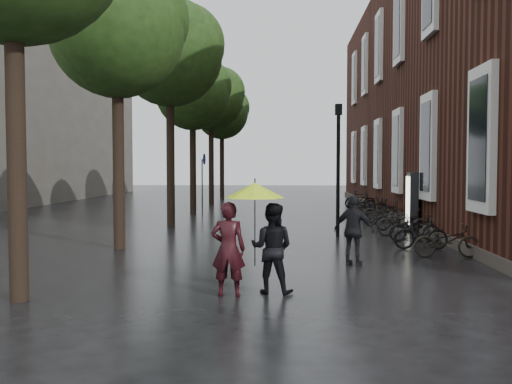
# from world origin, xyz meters

# --- Properties ---
(ground) EXTENTS (120.00, 120.00, 0.00)m
(ground) POSITION_xyz_m (0.00, 0.00, 0.00)
(ground) COLOR black
(brick_building) EXTENTS (10.20, 33.20, 12.00)m
(brick_building) POSITION_xyz_m (10.47, 19.46, 5.99)
(brick_building) COLOR #38160F
(brick_building) RESTS_ON ground
(street_trees) EXTENTS (4.33, 34.03, 8.91)m
(street_trees) POSITION_xyz_m (-3.99, 15.91, 6.34)
(street_trees) COLOR black
(street_trees) RESTS_ON ground
(person_burgundy) EXTENTS (0.63, 0.42, 1.71)m
(person_burgundy) POSITION_xyz_m (-0.40, 1.55, 0.86)
(person_burgundy) COLOR black
(person_burgundy) RESTS_ON ground
(person_black) EXTENTS (0.92, 0.79, 1.67)m
(person_black) POSITION_xyz_m (0.38, 1.83, 0.83)
(person_black) COLOR black
(person_black) RESTS_ON ground
(lime_umbrella) EXTENTS (1.08, 1.08, 1.59)m
(lime_umbrella) POSITION_xyz_m (0.07, 1.64, 1.91)
(lime_umbrella) COLOR black
(lime_umbrella) RESTS_ON ground
(pedestrian_walking) EXTENTS (1.06, 0.79, 1.67)m
(pedestrian_walking) POSITION_xyz_m (2.24, 4.72, 0.84)
(pedestrian_walking) COLOR black
(pedestrian_walking) RESTS_ON ground
(parked_bicycles) EXTENTS (2.03, 16.56, 1.00)m
(parked_bicycles) POSITION_xyz_m (4.65, 13.84, 0.46)
(parked_bicycles) COLOR black
(parked_bicycles) RESTS_ON ground
(ad_lightbox) EXTENTS (0.32, 1.41, 2.12)m
(ad_lightbox) POSITION_xyz_m (5.29, 12.18, 1.07)
(ad_lightbox) COLOR black
(ad_lightbox) RESTS_ON ground
(lamp_post) EXTENTS (0.23, 0.23, 4.43)m
(lamp_post) POSITION_xyz_m (2.38, 10.25, 2.69)
(lamp_post) COLOR black
(lamp_post) RESTS_ON ground
(cycle_sign) EXTENTS (0.16, 0.54, 2.98)m
(cycle_sign) POSITION_xyz_m (-3.45, 18.43, 1.97)
(cycle_sign) COLOR #262628
(cycle_sign) RESTS_ON ground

